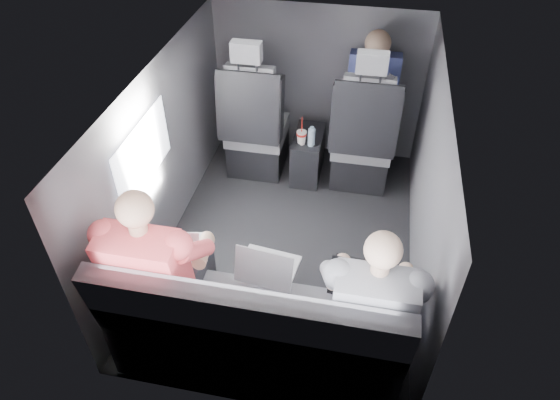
% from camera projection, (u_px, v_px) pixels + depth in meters
% --- Properties ---
extents(floor, '(2.60, 2.60, 0.00)m').
position_uv_depth(floor, '(289.00, 242.00, 3.79)').
color(floor, black).
rests_on(floor, ground).
extents(ceiling, '(2.60, 2.60, 0.00)m').
position_uv_depth(ceiling, '(292.00, 78.00, 2.92)').
color(ceiling, '#B2B2AD').
rests_on(ceiling, panel_back).
extents(panel_left, '(0.02, 2.60, 1.35)m').
position_uv_depth(panel_left, '(164.00, 156.00, 3.49)').
color(panel_left, '#56565B').
rests_on(panel_left, floor).
extents(panel_right, '(0.02, 2.60, 1.35)m').
position_uv_depth(panel_right, '(427.00, 187.00, 3.22)').
color(panel_right, '#56565B').
rests_on(panel_right, floor).
extents(panel_front, '(1.80, 0.02, 1.35)m').
position_uv_depth(panel_front, '(317.00, 82.00, 4.32)').
color(panel_front, '#56565B').
rests_on(panel_front, floor).
extents(panel_back, '(1.80, 0.02, 1.35)m').
position_uv_depth(panel_back, '(241.00, 331.00, 2.38)').
color(panel_back, '#56565B').
rests_on(panel_back, floor).
extents(side_window, '(0.02, 0.75, 0.42)m').
position_uv_depth(side_window, '(144.00, 154.00, 3.11)').
color(side_window, white).
rests_on(side_window, panel_left).
extents(seatbelt, '(0.35, 0.11, 0.59)m').
position_uv_depth(seatbelt, '(366.00, 111.00, 3.70)').
color(seatbelt, black).
rests_on(seatbelt, front_seat_right).
extents(front_seat_left, '(0.52, 0.58, 1.26)m').
position_uv_depth(front_seat_left, '(256.00, 132.00, 4.22)').
color(front_seat_left, black).
rests_on(front_seat_left, floor).
extents(front_seat_right, '(0.52, 0.58, 1.26)m').
position_uv_depth(front_seat_right, '(362.00, 144.00, 4.09)').
color(front_seat_right, black).
rests_on(front_seat_right, floor).
extents(center_console, '(0.24, 0.48, 0.41)m').
position_uv_depth(center_console, '(308.00, 155.00, 4.32)').
color(center_console, black).
rests_on(center_console, floor).
extents(rear_bench, '(1.60, 0.57, 0.92)m').
position_uv_depth(rear_bench, '(255.00, 335.00, 2.79)').
color(rear_bench, slate).
rests_on(rear_bench, floor).
extents(soda_cup, '(0.08, 0.08, 0.25)m').
position_uv_depth(soda_cup, '(302.00, 137.00, 4.05)').
color(soda_cup, white).
rests_on(soda_cup, center_console).
extents(water_bottle, '(0.06, 0.06, 0.17)m').
position_uv_depth(water_bottle, '(312.00, 137.00, 4.02)').
color(water_bottle, '#A1C6DB').
rests_on(water_bottle, center_console).
extents(laptop_white, '(0.34, 0.34, 0.23)m').
position_uv_depth(laptop_white, '(180.00, 247.00, 2.86)').
color(laptop_white, silver).
rests_on(laptop_white, passenger_rear_left).
extents(laptop_silver, '(0.35, 0.32, 0.23)m').
position_uv_depth(laptop_silver, '(267.00, 266.00, 2.75)').
color(laptop_silver, '#A9A9AE').
rests_on(laptop_silver, rear_bench).
extents(laptop_black, '(0.37, 0.35, 0.25)m').
position_uv_depth(laptop_black, '(362.00, 278.00, 2.68)').
color(laptop_black, black).
rests_on(laptop_black, passenger_rear_right).
extents(passenger_rear_left, '(0.52, 0.64, 1.25)m').
position_uv_depth(passenger_rear_left, '(160.00, 268.00, 2.73)').
color(passenger_rear_left, '#343439').
rests_on(passenger_rear_left, rear_bench).
extents(passenger_rear_right, '(0.49, 0.61, 1.20)m').
position_uv_depth(passenger_rear_right, '(371.00, 303.00, 2.57)').
color(passenger_rear_right, navy).
rests_on(passenger_rear_right, rear_bench).
extents(passenger_front_right, '(0.40, 0.40, 0.82)m').
position_uv_depth(passenger_front_right, '(372.00, 90.00, 4.05)').
color(passenger_front_right, navy).
rests_on(passenger_front_right, front_seat_right).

